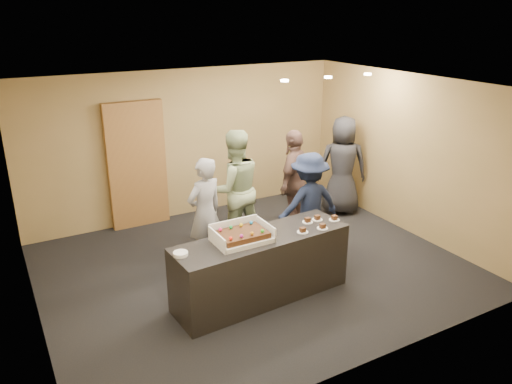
# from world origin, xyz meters

# --- Properties ---
(room) EXTENTS (6.04, 6.00, 2.70)m
(room) POSITION_xyz_m (0.00, 0.00, 1.35)
(room) COLOR black
(room) RESTS_ON ground
(serving_counter) EXTENTS (2.44, 0.85, 0.90)m
(serving_counter) POSITION_xyz_m (-0.31, -0.77, 0.45)
(serving_counter) COLOR black
(serving_counter) RESTS_ON floor
(storage_cabinet) EXTENTS (1.01, 0.15, 2.23)m
(storage_cabinet) POSITION_xyz_m (-1.00, 2.41, 1.11)
(storage_cabinet) COLOR brown
(storage_cabinet) RESTS_ON floor
(cake_box) EXTENTS (0.72, 0.49, 0.21)m
(cake_box) POSITION_xyz_m (-0.59, -0.74, 0.95)
(cake_box) COLOR white
(cake_box) RESTS_ON serving_counter
(sheet_cake) EXTENTS (0.61, 0.42, 0.12)m
(sheet_cake) POSITION_xyz_m (-0.59, -0.77, 1.00)
(sheet_cake) COLOR #321D0B
(sheet_cake) RESTS_ON cake_box
(plate_stack) EXTENTS (0.18, 0.18, 0.04)m
(plate_stack) POSITION_xyz_m (-1.42, -0.76, 0.92)
(plate_stack) COLOR white
(plate_stack) RESTS_ON serving_counter
(slice_a) EXTENTS (0.15, 0.15, 0.07)m
(slice_a) POSITION_xyz_m (0.23, -0.92, 0.92)
(slice_a) COLOR white
(slice_a) RESTS_ON serving_counter
(slice_b) EXTENTS (0.15, 0.15, 0.07)m
(slice_b) POSITION_xyz_m (0.47, -0.68, 0.92)
(slice_b) COLOR white
(slice_b) RESTS_ON serving_counter
(slice_c) EXTENTS (0.15, 0.15, 0.07)m
(slice_c) POSITION_xyz_m (0.53, -0.95, 0.92)
(slice_c) COLOR white
(slice_c) RESTS_ON serving_counter
(slice_d) EXTENTS (0.15, 0.15, 0.07)m
(slice_d) POSITION_xyz_m (0.64, -0.67, 0.92)
(slice_d) COLOR white
(slice_d) RESTS_ON serving_counter
(slice_e) EXTENTS (0.15, 0.15, 0.07)m
(slice_e) POSITION_xyz_m (0.84, -0.80, 0.92)
(slice_e) COLOR white
(slice_e) RESTS_ON serving_counter
(person_server_grey) EXTENTS (0.71, 0.56, 1.69)m
(person_server_grey) POSITION_xyz_m (-0.58, 0.44, 0.84)
(person_server_grey) COLOR gray
(person_server_grey) RESTS_ON floor
(person_sage_man) EXTENTS (1.00, 0.81, 1.93)m
(person_sage_man) POSITION_xyz_m (0.11, 0.85, 0.97)
(person_sage_man) COLOR #93A476
(person_sage_man) RESTS_ON floor
(person_navy_man) EXTENTS (1.10, 0.68, 1.63)m
(person_navy_man) POSITION_xyz_m (1.02, 0.07, 0.82)
(person_navy_man) COLOR #161F38
(person_navy_man) RESTS_ON floor
(person_brown_extra) EXTENTS (1.11, 0.98, 1.81)m
(person_brown_extra) POSITION_xyz_m (1.26, 0.86, 0.90)
(person_brown_extra) COLOR brown
(person_brown_extra) RESTS_ON floor
(person_dark_suit) EXTENTS (1.08, 0.97, 1.85)m
(person_dark_suit) POSITION_xyz_m (2.51, 1.13, 0.93)
(person_dark_suit) COLOR #232428
(person_dark_suit) RESTS_ON floor
(ceiling_spotlights) EXTENTS (1.72, 0.12, 0.03)m
(ceiling_spotlights) POSITION_xyz_m (1.60, 0.50, 2.67)
(ceiling_spotlights) COLOR #FFEAC6
(ceiling_spotlights) RESTS_ON ceiling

